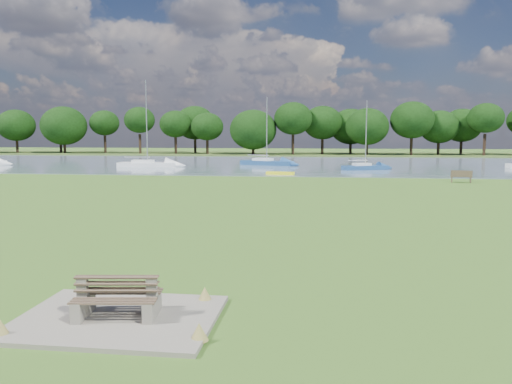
# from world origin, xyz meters

# --- Properties ---
(ground) EXTENTS (220.00, 220.00, 0.00)m
(ground) POSITION_xyz_m (0.00, 0.00, 0.00)
(ground) COLOR #5B6E2A
(river) EXTENTS (220.00, 40.00, 0.10)m
(river) POSITION_xyz_m (0.00, 42.00, 0.00)
(river) COLOR gray
(river) RESTS_ON ground
(far_bank) EXTENTS (220.00, 20.00, 0.40)m
(far_bank) POSITION_xyz_m (0.00, 72.00, 0.00)
(far_bank) COLOR #4C6626
(far_bank) RESTS_ON ground
(concrete_pad) EXTENTS (4.20, 3.20, 0.10)m
(concrete_pad) POSITION_xyz_m (0.00, -14.00, 0.05)
(concrete_pad) COLOR gray
(concrete_pad) RESTS_ON ground
(bench_pair) EXTENTS (1.89, 1.26, 0.95)m
(bench_pair) POSITION_xyz_m (0.00, -14.00, 0.49)
(bench_pair) COLOR gray
(bench_pair) RESTS_ON concrete_pad
(riverbank_bench) EXTENTS (1.70, 0.79, 1.01)m
(riverbank_bench) POSITION_xyz_m (15.71, 18.33, 0.51)
(riverbank_bench) COLOR brown
(riverbank_bench) RESTS_ON ground
(kayak) EXTENTS (2.79, 1.06, 0.27)m
(kayak) POSITION_xyz_m (0.50, 24.00, 0.19)
(kayak) COLOR #FFFE1D
(kayak) RESTS_ON river
(tree_line) EXTENTS (158.23, 8.01, 9.70)m
(tree_line) POSITION_xyz_m (8.34, 68.00, 5.77)
(tree_line) COLOR black
(tree_line) RESTS_ON far_bank
(sailboat_1) EXTENTS (5.26, 3.47, 7.46)m
(sailboat_1) POSITION_xyz_m (9.15, 31.46, 0.50)
(sailboat_1) COLOR navy
(sailboat_1) RESTS_ON river
(sailboat_2) EXTENTS (6.98, 2.34, 10.17)m
(sailboat_2) POSITION_xyz_m (-16.08, 33.13, 0.55)
(sailboat_2) COLOR white
(sailboat_2) RESTS_ON river
(sailboat_3) EXTENTS (6.86, 4.02, 8.40)m
(sailboat_3) POSITION_xyz_m (-2.37, 38.05, 0.56)
(sailboat_3) COLOR navy
(sailboat_3) RESTS_ON river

